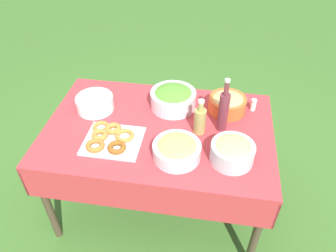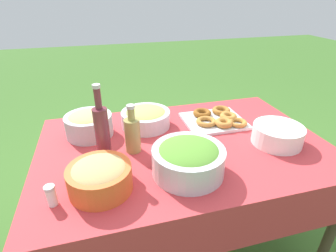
{
  "view_description": "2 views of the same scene",
  "coord_description": "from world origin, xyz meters",
  "px_view_note": "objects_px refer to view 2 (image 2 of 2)",
  "views": [
    {
      "loc": [
        -0.31,
        1.55,
        2.11
      ],
      "look_at": [
        -0.07,
        0.04,
        0.81
      ],
      "focal_mm": 35.0,
      "sensor_mm": 36.0,
      "label": 1
    },
    {
      "loc": [
        -0.38,
        -1.08,
        1.45
      ],
      "look_at": [
        -0.07,
        0.04,
        0.84
      ],
      "focal_mm": 28.0,
      "sensor_mm": 36.0,
      "label": 2
    }
  ],
  "objects_px": {
    "pasta_bowl": "(89,123)",
    "plate_stack": "(277,135)",
    "olive_oil_bottle": "(132,133)",
    "fruit_bowl": "(146,117)",
    "donut_platter": "(217,119)",
    "wine_bottle": "(102,133)",
    "bread_bowl": "(100,176)",
    "salad_bowl": "(188,158)"
  },
  "relations": [
    {
      "from": "pasta_bowl",
      "to": "plate_stack",
      "type": "bearing_deg",
      "value": -20.23
    },
    {
      "from": "olive_oil_bottle",
      "to": "fruit_bowl",
      "type": "height_order",
      "value": "olive_oil_bottle"
    },
    {
      "from": "olive_oil_bottle",
      "to": "donut_platter",
      "type": "bearing_deg",
      "value": 18.29
    },
    {
      "from": "plate_stack",
      "to": "wine_bottle",
      "type": "xyz_separation_m",
      "value": [
        -0.85,
        0.07,
        0.1
      ]
    },
    {
      "from": "bread_bowl",
      "to": "wine_bottle",
      "type": "bearing_deg",
      "value": 81.66
    },
    {
      "from": "pasta_bowl",
      "to": "fruit_bowl",
      "type": "height_order",
      "value": "pasta_bowl"
    },
    {
      "from": "salad_bowl",
      "to": "pasta_bowl",
      "type": "relative_size",
      "value": 1.25
    },
    {
      "from": "pasta_bowl",
      "to": "bread_bowl",
      "type": "xyz_separation_m",
      "value": [
        0.04,
        -0.46,
        -0.01
      ]
    },
    {
      "from": "pasta_bowl",
      "to": "bread_bowl",
      "type": "distance_m",
      "value": 0.46
    },
    {
      "from": "salad_bowl",
      "to": "donut_platter",
      "type": "xyz_separation_m",
      "value": [
        0.32,
        0.41,
        -0.05
      ]
    },
    {
      "from": "donut_platter",
      "to": "bread_bowl",
      "type": "xyz_separation_m",
      "value": [
        -0.68,
        -0.42,
        0.04
      ]
    },
    {
      "from": "plate_stack",
      "to": "donut_platter",
      "type": "bearing_deg",
      "value": 123.47
    },
    {
      "from": "wine_bottle",
      "to": "fruit_bowl",
      "type": "relative_size",
      "value": 1.32
    },
    {
      "from": "bread_bowl",
      "to": "fruit_bowl",
      "type": "xyz_separation_m",
      "value": [
        0.27,
        0.48,
        -0.01
      ]
    },
    {
      "from": "donut_platter",
      "to": "bread_bowl",
      "type": "height_order",
      "value": "bread_bowl"
    },
    {
      "from": "plate_stack",
      "to": "wine_bottle",
      "type": "height_order",
      "value": "wine_bottle"
    },
    {
      "from": "bread_bowl",
      "to": "pasta_bowl",
      "type": "bearing_deg",
      "value": 94.7
    },
    {
      "from": "salad_bowl",
      "to": "donut_platter",
      "type": "height_order",
      "value": "salad_bowl"
    },
    {
      "from": "donut_platter",
      "to": "wine_bottle",
      "type": "height_order",
      "value": "wine_bottle"
    },
    {
      "from": "bread_bowl",
      "to": "fruit_bowl",
      "type": "relative_size",
      "value": 0.9
    },
    {
      "from": "donut_platter",
      "to": "plate_stack",
      "type": "xyz_separation_m",
      "value": [
        0.2,
        -0.3,
        0.03
      ]
    },
    {
      "from": "salad_bowl",
      "to": "donut_platter",
      "type": "bearing_deg",
      "value": 51.93
    },
    {
      "from": "olive_oil_bottle",
      "to": "fruit_bowl",
      "type": "xyz_separation_m",
      "value": [
        0.11,
        0.23,
        -0.04
      ]
    },
    {
      "from": "salad_bowl",
      "to": "fruit_bowl",
      "type": "height_order",
      "value": "salad_bowl"
    },
    {
      "from": "salad_bowl",
      "to": "plate_stack",
      "type": "relative_size",
      "value": 1.24
    },
    {
      "from": "salad_bowl",
      "to": "olive_oil_bottle",
      "type": "relative_size",
      "value": 1.28
    },
    {
      "from": "pasta_bowl",
      "to": "donut_platter",
      "type": "relative_size",
      "value": 0.71
    },
    {
      "from": "salad_bowl",
      "to": "olive_oil_bottle",
      "type": "bearing_deg",
      "value": 130.12
    },
    {
      "from": "olive_oil_bottle",
      "to": "wine_bottle",
      "type": "bearing_deg",
      "value": -158.2
    },
    {
      "from": "donut_platter",
      "to": "wine_bottle",
      "type": "relative_size",
      "value": 0.94
    },
    {
      "from": "pasta_bowl",
      "to": "donut_platter",
      "type": "xyz_separation_m",
      "value": [
        0.72,
        -0.04,
        -0.05
      ]
    },
    {
      "from": "wine_bottle",
      "to": "bread_bowl",
      "type": "xyz_separation_m",
      "value": [
        -0.03,
        -0.19,
        -0.08
      ]
    },
    {
      "from": "donut_platter",
      "to": "bread_bowl",
      "type": "bearing_deg",
      "value": -148.45
    },
    {
      "from": "salad_bowl",
      "to": "fruit_bowl",
      "type": "relative_size",
      "value": 1.11
    },
    {
      "from": "pasta_bowl",
      "to": "wine_bottle",
      "type": "bearing_deg",
      "value": -76.08
    },
    {
      "from": "plate_stack",
      "to": "wine_bottle",
      "type": "relative_size",
      "value": 0.68
    },
    {
      "from": "pasta_bowl",
      "to": "donut_platter",
      "type": "height_order",
      "value": "pasta_bowl"
    },
    {
      "from": "pasta_bowl",
      "to": "bread_bowl",
      "type": "relative_size",
      "value": 0.99
    },
    {
      "from": "donut_platter",
      "to": "olive_oil_bottle",
      "type": "bearing_deg",
      "value": -161.71
    },
    {
      "from": "fruit_bowl",
      "to": "salad_bowl",
      "type": "bearing_deg",
      "value": -79.03
    },
    {
      "from": "donut_platter",
      "to": "salad_bowl",
      "type": "bearing_deg",
      "value": -128.07
    },
    {
      "from": "salad_bowl",
      "to": "donut_platter",
      "type": "distance_m",
      "value": 0.52
    }
  ]
}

